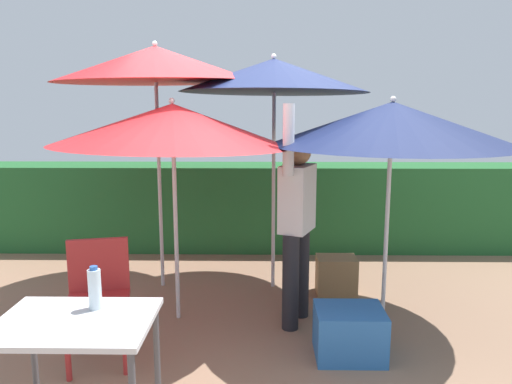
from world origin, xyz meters
The scene contains 12 objects.
ground_plane centered at (0.00, 0.00, 0.00)m, with size 24.00×24.00×0.00m, color #937056.
hedge_row centered at (0.00, 2.29, 0.55)m, with size 8.00×0.70×1.10m, color #23602D.
umbrella_rainbow centered at (1.13, 0.09, 1.72)m, with size 2.03×2.03×1.94m.
umbrella_orange centered at (-0.69, 0.08, 1.71)m, with size 2.00×2.00×1.93m.
umbrella_yellow centered at (-0.99, 0.86, 2.26)m, with size 1.98×1.98×2.48m.
umbrella_navy centered at (0.17, 0.85, 2.15)m, with size 1.85×1.86×2.36m.
person_vendor centered at (0.35, 0.01, 0.93)m, with size 0.34×0.54×1.88m.
chair_plastic centered at (-1.14, -0.64, 0.51)m, with size 0.53×0.53×0.89m.
cooler_box centered at (0.71, -0.58, 0.19)m, with size 0.51×0.42×0.37m, color #2D6BB7.
crate_cardboard centered at (0.80, 0.65, 0.19)m, with size 0.39×0.29×0.38m, color #9E7A4C.
folding_table centered at (-0.91, -1.65, 0.68)m, with size 0.80×0.60×0.78m.
bottle_water centered at (-0.85, -1.51, 0.89)m, with size 0.07×0.07×0.24m.
Camera 1 is at (0.07, -4.00, 1.87)m, focal length 34.25 mm.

